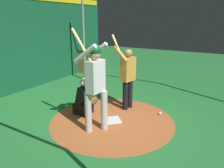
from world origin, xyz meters
name	(u,v)px	position (x,y,z in m)	size (l,w,h in m)	color
ground_plane	(112,121)	(0.00, 0.00, 0.00)	(26.12, 26.12, 0.00)	#287A38
dirt_circle	(112,120)	(0.00, 0.00, 0.00)	(3.04, 3.04, 0.01)	#B76033
home_plate	(112,120)	(0.00, 0.00, 0.01)	(0.42, 0.42, 0.01)	white
batter	(95,79)	(-0.06, -0.59, 1.20)	(0.68, 0.49, 2.25)	#BCBCC0
catcher	(84,100)	(-0.85, 0.00, 0.38)	(0.58, 0.40, 0.98)	black
visitor	(128,75)	(-0.04, 0.89, 0.97)	(0.59, 0.51, 2.04)	black
back_wall	(5,44)	(-3.98, 0.00, 1.66)	(0.22, 10.12, 3.30)	#145133
cage_frame	(112,23)	(0.00, 0.00, 2.34)	(5.85, 5.35, 3.39)	gray
bat_rack	(81,63)	(-3.74, 3.44, 0.49)	(0.94, 0.19, 1.05)	olive
baseball_0	(160,113)	(0.91, 0.95, 0.04)	(0.07, 0.07, 0.07)	white
baseball_1	(120,105)	(-0.28, 0.90, 0.04)	(0.07, 0.07, 0.07)	white
baseball_2	(104,125)	(0.01, -0.39, 0.04)	(0.07, 0.07, 0.07)	white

